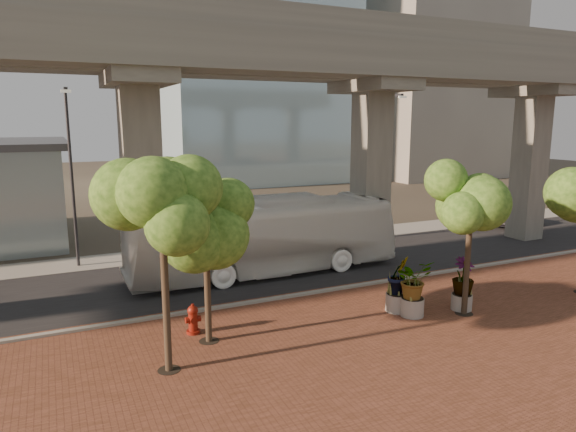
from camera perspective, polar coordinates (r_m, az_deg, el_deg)
name	(u,v)px	position (r m, az deg, el deg)	size (l,w,h in m)	color
ground	(285,283)	(24.38, -0.36, -7.48)	(160.00, 160.00, 0.00)	#3C352C
brick_plaza	(385,351)	(17.91, 10.70, -14.51)	(70.00, 13.00, 0.06)	brown
asphalt_road	(268,272)	(26.12, -2.19, -6.19)	(90.00, 8.00, 0.04)	black
curb_strip	(304,294)	(22.65, 1.77, -8.71)	(70.00, 0.25, 0.16)	gray
far_sidewalk	(233,247)	(31.09, -6.12, -3.48)	(90.00, 3.00, 0.06)	gray
transit_viaduct	(267,126)	(25.00, -2.31, 9.96)	(72.00, 5.60, 12.40)	gray
midrise_block	(429,87)	(74.47, 15.35, 13.69)	(18.00, 16.00, 24.00)	gray
transit_bus	(265,237)	(25.37, -2.62, -2.35)	(3.18, 13.52, 3.77)	white
parked_car	(512,216)	(40.48, 23.66, -0.01)	(1.53, 4.41, 1.45)	black
fire_hydrant	(193,319)	(18.97, -10.51, -11.20)	(0.55, 0.49, 1.09)	maroon
planter_front	(413,282)	(20.54, 13.74, -7.16)	(2.03, 2.03, 2.23)	#A8A398
planter_right	(463,279)	(21.74, 18.88, -6.59)	(2.01, 2.01, 2.14)	gray
planter_left	(398,278)	(20.88, 12.14, -6.74)	(2.06, 2.06, 2.26)	#A19C92
street_tree_far_west	(162,211)	(15.20, -13.86, 0.50)	(3.65, 3.65, 6.62)	#423526
street_tree_near_west	(205,222)	(17.17, -9.16, -0.71)	(3.63, 3.63, 5.86)	#423526
street_tree_near_east	(472,198)	(20.61, 19.73, 1.87)	(3.39, 3.39, 6.17)	#423526
streetlamp_west	(71,166)	(28.18, -22.97, 5.15)	(0.45, 1.32, 9.08)	#303035
streetlamp_east	(390,157)	(33.20, 11.30, 6.50)	(0.45, 1.32, 9.09)	#2F2F34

